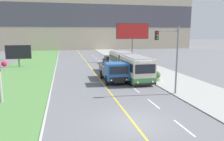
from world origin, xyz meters
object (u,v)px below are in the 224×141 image
(traffic_light_mast, at_px, (171,52))
(planter_round_third, at_px, (132,65))
(dump_truck, at_px, (115,72))
(billboard_small, at_px, (18,52))
(billboard_large, at_px, (132,32))
(city_bus, at_px, (128,65))
(car_distant, at_px, (109,60))
(planter_round_near, at_px, (157,77))
(planter_round_second, at_px, (141,70))

(traffic_light_mast, xyz_separation_m, planter_round_third, (1.02, 14.68, -3.35))
(dump_truck, xyz_separation_m, billboard_small, (-12.93, 14.42, 1.21))
(traffic_light_mast, xyz_separation_m, billboard_large, (3.54, 22.48, 1.74))
(billboard_large, bearing_deg, billboard_small, -173.95)
(city_bus, distance_m, car_distant, 11.79)
(traffic_light_mast, height_order, planter_round_third, traffic_light_mast)
(billboard_small, bearing_deg, dump_truck, -48.13)
(city_bus, bearing_deg, billboard_large, 70.35)
(dump_truck, xyz_separation_m, planter_round_near, (4.97, -0.46, -0.64))
(dump_truck, height_order, car_distant, dump_truck)
(planter_round_near, bearing_deg, billboard_large, 82.07)
(planter_round_near, bearing_deg, planter_round_second, 93.13)
(city_bus, bearing_deg, planter_round_third, 68.06)
(traffic_light_mast, distance_m, billboard_large, 22.82)
(planter_round_near, bearing_deg, dump_truck, 174.72)
(dump_truck, relative_size, car_distant, 1.42)
(traffic_light_mast, xyz_separation_m, planter_round_near, (1.17, 5.44, -3.39))
(car_distant, bearing_deg, city_bus, -89.68)
(city_bus, distance_m, planter_round_near, 4.41)
(traffic_light_mast, height_order, planter_round_near, traffic_light_mast)
(billboard_large, height_order, planter_round_near, billboard_large)
(dump_truck, bearing_deg, billboard_small, 131.87)
(dump_truck, height_order, traffic_light_mast, traffic_light_mast)
(planter_round_third, bearing_deg, planter_round_second, -91.26)
(billboard_small, relative_size, planter_round_near, 3.61)
(dump_truck, distance_m, planter_round_near, 5.03)
(dump_truck, distance_m, planter_round_third, 10.03)
(dump_truck, xyz_separation_m, planter_round_third, (4.82, 8.78, -0.60))
(planter_round_second, bearing_deg, traffic_light_mast, -95.20)
(billboard_large, xyz_separation_m, planter_round_near, (-2.37, -17.03, -5.13))
(planter_round_third, bearing_deg, billboard_small, 162.35)
(car_distant, height_order, billboard_small, billboard_small)
(traffic_light_mast, relative_size, billboard_large, 0.84)
(dump_truck, xyz_separation_m, traffic_light_mast, (3.80, -5.90, 2.75))
(billboard_large, height_order, planter_round_second, billboard_large)
(billboard_small, height_order, planter_round_near, billboard_small)
(planter_round_second, bearing_deg, planter_round_third, 88.74)
(dump_truck, bearing_deg, car_distant, 80.58)
(traffic_light_mast, relative_size, planter_round_second, 5.72)
(planter_round_second, height_order, planter_round_third, planter_round_third)
(billboard_large, distance_m, billboard_small, 20.65)
(dump_truck, distance_m, planter_round_second, 6.32)
(traffic_light_mast, distance_m, planter_round_third, 15.09)
(car_distant, height_order, planter_round_second, car_distant)
(billboard_small, bearing_deg, traffic_light_mast, -50.55)
(planter_round_near, distance_m, planter_round_second, 4.63)
(car_distant, xyz_separation_m, planter_round_near, (2.51, -15.31, -0.13))
(billboard_large, bearing_deg, planter_round_near, -97.93)
(car_distant, bearing_deg, billboard_small, -178.41)
(car_distant, distance_m, billboard_small, 15.49)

